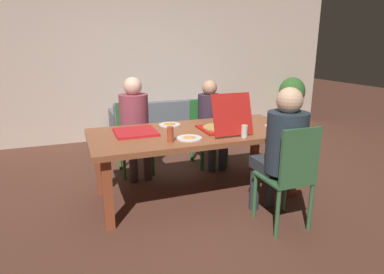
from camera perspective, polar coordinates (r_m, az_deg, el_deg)
The scene contains 19 objects.
ground_plane at distance 3.74m, azimuth 0.54°, elevation -9.77°, with size 20.00×20.00×0.00m, color brown.
back_wall at distance 5.90m, azimuth -8.80°, elevation 13.58°, with size 7.33×0.12×2.81m, color beige.
dining_table at distance 3.51m, azimuth 0.57°, elevation -0.18°, with size 2.19×1.02×0.73m.
chair_0 at distance 4.57m, azimuth 2.55°, elevation 1.27°, with size 0.42×0.44×0.88m.
person_0 at distance 4.40m, azimuth 3.28°, elevation 3.50°, with size 0.30×0.48×1.16m.
chair_1 at distance 3.00m, azimuth 16.68°, elevation -6.03°, with size 0.39×0.42×0.96m.
person_1 at distance 3.04m, azimuth 15.33°, elevation -1.42°, with size 0.35×0.55×1.27m.
chair_2 at distance 4.31m, azimuth -10.02°, elevation 0.60°, with size 0.41×0.40×0.89m.
person_2 at distance 4.14m, azimuth -9.84°, elevation 3.20°, with size 0.36×0.51×1.23m.
pizza_box_0 at distance 3.49m, azimuth 5.29°, elevation 1.99°, with size 0.42×0.55×0.42m.
pizza_box_1 at distance 3.44m, azimuth -9.71°, elevation 0.85°, with size 0.42×0.42×0.03m.
plate_0 at distance 4.05m, azimuth 7.54°, elevation 3.07°, with size 0.22×0.22×0.01m.
plate_1 at distance 3.78m, azimuth 14.40°, elevation 1.87°, with size 0.25×0.25×0.03m.
plate_2 at distance 3.20m, azimuth -0.47°, elevation -0.14°, with size 0.25×0.25×0.03m.
plate_3 at distance 3.74m, azimuth -3.88°, elevation 2.21°, with size 0.24×0.24×0.03m.
drinking_glass_0 at distance 3.08m, azimuth -3.76°, elevation 0.47°, with size 0.06×0.06×0.15m, color #B2452A.
drinking_glass_1 at distance 3.27m, azimuth 9.04°, elevation 0.97°, with size 0.06×0.06×0.12m, color silver.
couch at distance 5.46m, azimuth -2.66°, elevation 1.61°, with size 2.07×0.85×0.78m.
potted_plant at distance 6.85m, azimuth 16.81°, elevation 6.77°, with size 0.51×0.51×0.99m.
Camera 1 is at (-1.21, -3.15, 1.61)m, focal length 30.90 mm.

